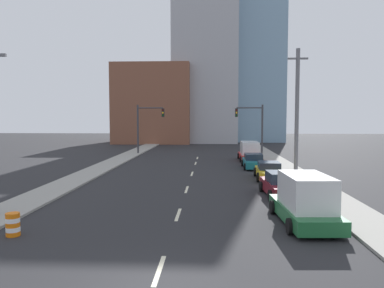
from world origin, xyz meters
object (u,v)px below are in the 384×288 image
at_px(sedan_maroon, 281,185).
at_px(box_truck_red, 249,152).
at_px(traffic_signal_left, 145,123).
at_px(sedan_teal, 253,162).
at_px(traffic_signal_right, 255,123).
at_px(box_truck_green, 305,201).
at_px(utility_pole_right_mid, 297,112).
at_px(sedan_yellow, 269,171).
at_px(traffic_barrel, 13,224).

xyz_separation_m(sedan_maroon, box_truck_red, (-0.05, 18.70, 0.31)).
distance_m(traffic_signal_left, sedan_teal, 18.39).
bearing_deg(traffic_signal_right, box_truck_green, -92.40).
bearing_deg(utility_pole_right_mid, traffic_signal_left, 131.32).
xyz_separation_m(utility_pole_right_mid, box_truck_green, (-2.66, -13.81, -4.22)).
xyz_separation_m(traffic_signal_right, sedan_teal, (-1.57, -12.91, -3.46)).
xyz_separation_m(box_truck_green, sedan_yellow, (0.26, 12.31, -0.44)).
height_order(traffic_signal_left, sedan_yellow, traffic_signal_left).
xyz_separation_m(box_truck_green, sedan_teal, (-0.25, 18.57, -0.44)).
height_order(traffic_barrel, sedan_maroon, sedan_maroon).
distance_m(sedan_teal, box_truck_red, 6.14).
relative_size(sedan_teal, box_truck_red, 0.82).
bearing_deg(traffic_signal_right, box_truck_red, -101.18).
height_order(sedan_maroon, sedan_yellow, sedan_maroon).
height_order(traffic_signal_right, box_truck_red, traffic_signal_right).
bearing_deg(traffic_signal_left, box_truck_green, -67.75).
relative_size(traffic_signal_left, utility_pole_right_mid, 0.62).
height_order(utility_pole_right_mid, traffic_barrel, utility_pole_right_mid).
distance_m(traffic_signal_left, box_truck_green, 34.14).
xyz_separation_m(sedan_teal, box_truck_red, (0.23, 6.13, 0.37)).
xyz_separation_m(traffic_signal_right, sedan_yellow, (-1.06, -19.17, -3.46)).
xyz_separation_m(utility_pole_right_mid, sedan_maroon, (-2.62, -7.81, -4.60)).
distance_m(box_truck_green, box_truck_red, 24.70).
bearing_deg(traffic_signal_left, traffic_barrel, -89.07).
relative_size(box_truck_green, sedan_yellow, 1.21).
distance_m(sedan_yellow, sedan_teal, 6.28).
bearing_deg(traffic_barrel, sedan_teal, 59.96).
xyz_separation_m(traffic_barrel, box_truck_red, (12.31, 27.02, 0.52)).
distance_m(utility_pole_right_mid, sedan_maroon, 9.44).
height_order(traffic_signal_left, sedan_maroon, traffic_signal_left).
xyz_separation_m(utility_pole_right_mid, box_truck_red, (-2.68, 10.89, -4.28)).
bearing_deg(utility_pole_right_mid, sedan_maroon, -108.55).
height_order(utility_pole_right_mid, sedan_maroon, utility_pole_right_mid).
bearing_deg(traffic_signal_left, sedan_maroon, -63.13).
height_order(traffic_signal_right, box_truck_green, traffic_signal_right).
distance_m(traffic_signal_right, utility_pole_right_mid, 17.76).
bearing_deg(box_truck_red, box_truck_green, -90.02).
height_order(box_truck_green, sedan_yellow, box_truck_green).
bearing_deg(sedan_teal, sedan_maroon, -88.91).
relative_size(traffic_signal_left, traffic_signal_right, 1.00).
relative_size(sedan_maroon, sedan_teal, 1.04).
bearing_deg(box_truck_red, sedan_yellow, -88.78).
relative_size(traffic_barrel, sedan_maroon, 0.20).
bearing_deg(box_truck_green, sedan_yellow, 85.79).
bearing_deg(utility_pole_right_mid, sedan_teal, 121.41).
bearing_deg(box_truck_green, sedan_teal, 87.76).
bearing_deg(utility_pole_right_mid, sedan_yellow, -148.01).
height_order(utility_pole_right_mid, box_truck_red, utility_pole_right_mid).
height_order(sedan_maroon, sedan_teal, sedan_maroon).
height_order(traffic_signal_right, traffic_barrel, traffic_signal_right).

